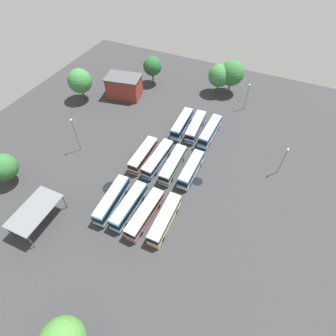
% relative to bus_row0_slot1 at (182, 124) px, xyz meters
% --- Properties ---
extents(ground_plane, '(105.91, 105.91, 0.00)m').
position_rel_bus_row0_slot1_xyz_m(ground_plane, '(14.16, 1.97, -1.82)').
color(ground_plane, '#333335').
extents(bus_row0_slot1, '(11.00, 2.81, 3.45)m').
position_rel_bus_row0_slot1_xyz_m(bus_row0_slot1, '(0.00, 0.00, 0.00)').
color(bus_row0_slot1, teal).
rests_on(bus_row0_slot1, ground_plane).
extents(bus_row0_slot2, '(10.76, 3.03, 3.45)m').
position_rel_bus_row0_slot1_xyz_m(bus_row0_slot2, '(-0.43, 3.72, -0.00)').
color(bus_row0_slot2, silver).
rests_on(bus_row0_slot2, ground_plane).
extents(bus_row0_slot3, '(11.08, 2.76, 3.45)m').
position_rel_bus_row0_slot1_xyz_m(bus_row0_slot3, '(-0.29, 7.74, 0.00)').
color(bus_row0_slot3, teal).
rests_on(bus_row0_slot3, ground_plane).
extents(bus_row1_slot0, '(10.38, 2.53, 3.45)m').
position_rel_bus_row0_slot1_xyz_m(bus_row1_slot0, '(14.48, -3.89, -0.00)').
color(bus_row1_slot0, silver).
rests_on(bus_row1_slot0, ground_plane).
extents(bus_row1_slot1, '(11.31, 2.90, 3.45)m').
position_rel_bus_row0_slot1_xyz_m(bus_row1_slot1, '(14.13, -0.17, 0.00)').
color(bus_row1_slot1, silver).
rests_on(bus_row1_slot1, ground_plane).
extents(bus_row1_slot2, '(10.81, 2.65, 3.45)m').
position_rel_bus_row0_slot1_xyz_m(bus_row1_slot2, '(14.30, 3.77, -0.00)').
color(bus_row1_slot2, silver).
rests_on(bus_row1_slot2, ground_plane).
extents(bus_row1_slot3, '(10.33, 2.58, 3.45)m').
position_rel_bus_row0_slot1_xyz_m(bus_row1_slot3, '(13.97, 8.07, -0.00)').
color(bus_row1_slot3, teal).
rests_on(bus_row1_slot3, ground_plane).
extents(bus_row2_slot0, '(11.39, 3.01, 3.45)m').
position_rel_bus_row0_slot1_xyz_m(bus_row2_slot0, '(28.46, -3.65, 0.00)').
color(bus_row2_slot0, teal).
rests_on(bus_row2_slot0, ground_plane).
extents(bus_row2_slot1, '(11.11, 2.69, 3.45)m').
position_rel_bus_row0_slot1_xyz_m(bus_row2_slot1, '(28.24, 0.25, 0.00)').
color(bus_row2_slot1, teal).
rests_on(bus_row2_slot1, ground_plane).
extents(bus_row2_slot2, '(11.39, 3.04, 3.45)m').
position_rel_bus_row0_slot1_xyz_m(bus_row2_slot2, '(28.59, 4.09, 0.00)').
color(bus_row2_slot2, silver).
rests_on(bus_row2_slot2, ground_plane).
extents(bus_row2_slot3, '(10.92, 2.60, 3.45)m').
position_rel_bus_row0_slot1_xyz_m(bus_row2_slot3, '(28.07, 8.13, -0.00)').
color(bus_row2_slot3, silver).
rests_on(bus_row2_slot3, ground_plane).
extents(depot_building, '(8.38, 11.20, 6.43)m').
position_rel_bus_row0_slot1_xyz_m(depot_building, '(-7.42, -22.03, 1.41)').
color(depot_building, maroon).
rests_on(depot_building, ground_plane).
extents(maintenance_shelter, '(10.26, 5.96, 4.11)m').
position_rel_bus_row0_slot1_xyz_m(maintenance_shelter, '(37.78, -14.57, 2.08)').
color(maintenance_shelter, slate).
rests_on(maintenance_shelter, ground_plane).
extents(lamp_post_near_entrance, '(0.56, 0.28, 7.94)m').
position_rel_bus_row0_slot1_xyz_m(lamp_post_near_entrance, '(-16.08, 12.97, 2.56)').
color(lamp_post_near_entrance, slate).
rests_on(lamp_post_near_entrance, ground_plane).
extents(lamp_post_far_corner, '(0.56, 0.28, 7.47)m').
position_rel_bus_row0_slot1_xyz_m(lamp_post_far_corner, '(4.83, 26.15, 2.32)').
color(lamp_post_far_corner, slate).
rests_on(lamp_post_far_corner, ground_plane).
extents(lamp_post_by_building, '(0.56, 0.28, 9.49)m').
position_rel_bus_row0_slot1_xyz_m(lamp_post_by_building, '(17.83, -19.88, 3.34)').
color(lamp_post_by_building, slate).
rests_on(lamp_post_by_building, ground_plane).
extents(tree_south_edge, '(5.83, 5.83, 7.68)m').
position_rel_bus_row0_slot1_xyz_m(tree_south_edge, '(32.48, -27.62, 2.94)').
color(tree_south_edge, brown).
rests_on(tree_south_edge, ground_plane).
extents(tree_northwest, '(5.82, 5.82, 8.76)m').
position_rel_bus_row0_slot1_xyz_m(tree_northwest, '(-17.59, -17.50, 4.01)').
color(tree_northwest, brown).
rests_on(tree_northwest, ground_plane).
extents(tree_north_edge, '(6.92, 6.92, 9.48)m').
position_rel_bus_row0_slot1_xyz_m(tree_north_edge, '(-0.79, -32.57, 4.19)').
color(tree_north_edge, brown).
rests_on(tree_north_edge, ground_plane).
extents(tree_northeast, '(7.31, 7.31, 10.11)m').
position_rel_bus_row0_slot1_xyz_m(tree_northeast, '(-22.71, 6.41, 4.62)').
color(tree_northeast, brown).
rests_on(tree_northeast, ground_plane).
extents(tree_east_edge, '(6.58, 6.58, 9.05)m').
position_rel_bus_row0_slot1_xyz_m(tree_east_edge, '(-20.96, 3.18, 3.93)').
color(tree_east_edge, brown).
rests_on(tree_east_edge, ground_plane).
extents(puddle_front_lane, '(1.58, 1.58, 0.01)m').
position_rel_bus_row0_slot1_xyz_m(puddle_front_lane, '(6.20, 6.04, -1.82)').
color(puddle_front_lane, black).
rests_on(puddle_front_lane, ground_plane).
extents(puddle_back_corner, '(3.56, 3.56, 0.01)m').
position_rel_bus_row0_slot1_xyz_m(puddle_back_corner, '(24.96, -6.58, -1.82)').
color(puddle_back_corner, black).
rests_on(puddle_back_corner, ground_plane).
extents(puddle_near_shelter, '(2.44, 2.44, 0.01)m').
position_rel_bus_row0_slot1_xyz_m(puddle_near_shelter, '(15.23, 10.20, -1.82)').
color(puddle_near_shelter, black).
rests_on(puddle_near_shelter, ground_plane).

